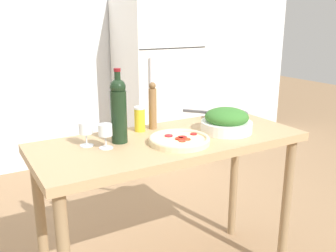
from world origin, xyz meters
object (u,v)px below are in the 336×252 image
object	(u,v)px
wine_bottle	(119,109)
salad_bowl	(227,121)
wine_glass_far	(86,130)
homemade_pizza	(179,140)
refrigerator	(157,82)
cast_iron_skillet	(227,115)
wine_glass_near	(105,132)
pepper_mill	(153,106)
salt_canister	(140,119)

from	to	relation	value
wine_bottle	salad_bowl	distance (m)	0.62
wine_glass_far	homemade_pizza	distance (m)	0.47
refrigerator	cast_iron_skillet	distance (m)	1.78
homemade_pizza	cast_iron_skillet	bearing A→B (deg)	27.11
wine_bottle	salad_bowl	xyz separation A→B (m)	(0.60, -0.13, -0.12)
wine_glass_far	cast_iron_skillet	world-z (taller)	wine_glass_far
wine_glass_near	wine_glass_far	world-z (taller)	same
wine_glass_far	homemade_pizza	bearing A→B (deg)	-24.98
pepper_mill	homemade_pizza	xyz separation A→B (m)	(-0.01, -0.30, -0.11)
pepper_mill	cast_iron_skillet	size ratio (longest dim) A/B	0.75
pepper_mill	cast_iron_skillet	distance (m)	0.52
wine_glass_far	cast_iron_skillet	bearing A→B (deg)	4.15
pepper_mill	salt_canister	distance (m)	0.11
salt_canister	salad_bowl	bearing A→B (deg)	-31.47
wine_glass_near	salt_canister	size ratio (longest dim) A/B	0.87
wine_bottle	cast_iron_skillet	size ratio (longest dim) A/B	1.06
cast_iron_skillet	pepper_mill	bearing A→B (deg)	176.15
wine_glass_far	salt_canister	distance (m)	0.36
wine_bottle	homemade_pizza	xyz separation A→B (m)	(0.26, -0.17, -0.16)
refrigerator	cast_iron_skillet	bearing A→B (deg)	-103.93
pepper_mill	salad_bowl	xyz separation A→B (m)	(0.33, -0.26, -0.07)
salad_bowl	cast_iron_skillet	distance (m)	0.29
refrigerator	salt_canister	size ratio (longest dim) A/B	12.31
cast_iron_skillet	wine_bottle	bearing A→B (deg)	-172.93
salad_bowl	salt_canister	bearing A→B (deg)	148.53
refrigerator	cast_iron_skillet	size ratio (longest dim) A/B	4.83
refrigerator	pepper_mill	size ratio (longest dim) A/B	6.39
salad_bowl	cast_iron_skillet	size ratio (longest dim) A/B	0.80
refrigerator	homemade_pizza	xyz separation A→B (m)	(-0.95, -1.99, 0.06)
refrigerator	homemade_pizza	bearing A→B (deg)	-115.50
refrigerator	salad_bowl	bearing A→B (deg)	-107.41
pepper_mill	salad_bowl	bearing A→B (deg)	-38.43
wine_glass_near	homemade_pizza	bearing A→B (deg)	-18.14
salt_canister	cast_iron_skillet	distance (m)	0.60
wine_bottle	cast_iron_skillet	world-z (taller)	wine_bottle
wine_glass_far	salad_bowl	distance (m)	0.78
wine_bottle	wine_glass_near	size ratio (longest dim) A/B	3.11
wine_glass_far	pepper_mill	world-z (taller)	pepper_mill
wine_glass_near	cast_iron_skillet	bearing A→B (deg)	9.78
wine_bottle	pepper_mill	distance (m)	0.30
homemade_pizza	cast_iron_skillet	size ratio (longest dim) A/B	0.87
wine_glass_far	salad_bowl	world-z (taller)	salad_bowl
refrigerator	wine_glass_far	xyz separation A→B (m)	(-1.37, -1.79, 0.13)
salt_canister	refrigerator	bearing A→B (deg)	58.70
wine_glass_near	pepper_mill	size ratio (longest dim) A/B	0.45
salt_canister	homemade_pizza	bearing A→B (deg)	-74.92
pepper_mill	homemade_pizza	distance (m)	0.32
salad_bowl	homemade_pizza	bearing A→B (deg)	-173.05
wine_glass_far	homemade_pizza	world-z (taller)	wine_glass_far
wine_bottle	wine_glass_far	size ratio (longest dim) A/B	3.11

